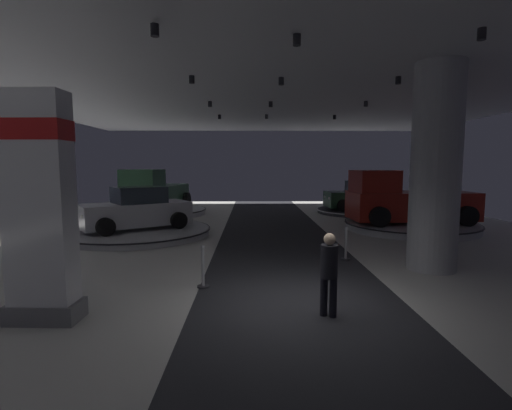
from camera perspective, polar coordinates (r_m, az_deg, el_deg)
The scene contains 15 objects.
ground at distance 8.08m, azimuth 6.56°, elevation -14.72°, with size 24.00×44.00×0.06m.
ceiling_with_spotlights at distance 8.03m, azimuth 7.10°, elevation 25.75°, with size 24.00×44.00×0.39m.
column_right at distance 11.15m, azimuth 25.59°, elevation 5.01°, with size 1.28×1.28×5.50m.
brand_sign_pylon at distance 7.70m, azimuth -30.03°, elevation -0.01°, with size 1.29×0.69×4.13m.
display_platform_deep_right at distance 23.29m, azimuth 15.67°, elevation -0.86°, with size 5.26×5.26×0.22m.
display_car_deep_right at distance 23.21m, azimuth 15.80°, elevation 1.26°, with size 4.33×2.44×1.71m.
display_platform_far_left at distance 16.09m, azimuth -17.70°, elevation -3.85°, with size 5.99×5.99×0.26m.
display_car_far_left at distance 15.98m, azimuth -17.70°, elevation -0.73°, with size 4.47×3.88×1.71m.
display_platform_deep_left at distance 22.48m, azimuth -14.84°, elevation -0.95°, with size 5.68×5.68×0.32m.
pickup_truck_deep_left at distance 22.08m, azimuth -15.25°, elevation 1.72°, with size 3.35×5.58×2.30m.
display_platform_far_right at distance 17.98m, azimuth 22.36°, elevation -2.91°, with size 5.68×5.68×0.32m.
pickup_truck_far_right at distance 17.72m, azimuth 21.56°, elevation 0.51°, with size 5.39×2.83×2.30m.
visitor_walking_near at distance 7.22m, azimuth 11.03°, elevation -9.57°, with size 0.32×0.32×1.59m.
stanchion_a at distance 11.68m, azimuth 13.48°, elevation -6.30°, with size 0.28×0.28×1.01m.
stanchion_b at distance 8.94m, azimuth -8.05°, elevation -10.01°, with size 0.28×0.28×1.01m.
Camera 1 is at (-1.00, -7.49, 2.84)m, focal length 26.35 mm.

